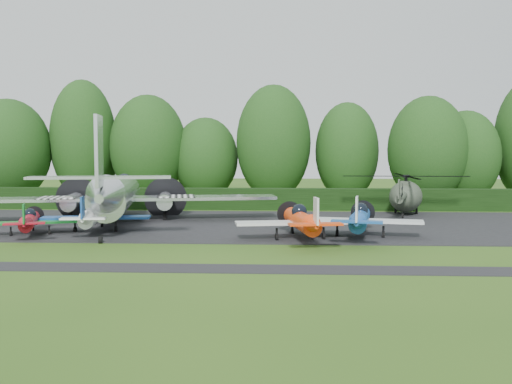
{
  "coord_description": "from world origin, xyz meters",
  "views": [
    {
      "loc": [
        4.88,
        -32.32,
        5.58
      ],
      "look_at": [
        2.78,
        9.5,
        2.5
      ],
      "focal_mm": 40.0,
      "sensor_mm": 36.0,
      "label": 1
    }
  ],
  "objects_px": {
    "helicopter": "(406,194)",
    "light_plane_red": "(30,221)",
    "light_plane_blue": "(360,219)",
    "light_plane_white": "(95,216)",
    "light_plane_orange": "(301,220)",
    "transport_plane": "(115,195)"
  },
  "relations": [
    {
      "from": "helicopter",
      "to": "light_plane_red",
      "type": "bearing_deg",
      "value": -169.44
    },
    {
      "from": "light_plane_blue",
      "to": "helicopter",
      "type": "relative_size",
      "value": 0.66
    },
    {
      "from": "light_plane_red",
      "to": "light_plane_blue",
      "type": "distance_m",
      "value": 21.27
    },
    {
      "from": "light_plane_white",
      "to": "light_plane_orange",
      "type": "relative_size",
      "value": 0.91
    },
    {
      "from": "light_plane_blue",
      "to": "helicopter",
      "type": "distance_m",
      "value": 14.37
    },
    {
      "from": "light_plane_red",
      "to": "light_plane_orange",
      "type": "xyz_separation_m",
      "value": [
        17.53,
        -1.05,
        0.26
      ]
    },
    {
      "from": "transport_plane",
      "to": "light_plane_red",
      "type": "xyz_separation_m",
      "value": [
        -3.7,
        -6.42,
        -1.2
      ]
    },
    {
      "from": "light_plane_red",
      "to": "light_plane_orange",
      "type": "bearing_deg",
      "value": 15.7
    },
    {
      "from": "light_plane_orange",
      "to": "light_plane_blue",
      "type": "xyz_separation_m",
      "value": [
        3.74,
        1.37,
        -0.02
      ]
    },
    {
      "from": "light_plane_white",
      "to": "light_plane_orange",
      "type": "bearing_deg",
      "value": -3.44
    },
    {
      "from": "light_plane_red",
      "to": "light_plane_blue",
      "type": "xyz_separation_m",
      "value": [
        21.27,
        0.31,
        0.24
      ]
    },
    {
      "from": "transport_plane",
      "to": "light_plane_blue",
      "type": "xyz_separation_m",
      "value": [
        17.57,
        -6.1,
        -0.96
      ]
    },
    {
      "from": "light_plane_blue",
      "to": "light_plane_white",
      "type": "bearing_deg",
      "value": 165.28
    },
    {
      "from": "light_plane_orange",
      "to": "light_plane_blue",
      "type": "relative_size",
      "value": 1.02
    },
    {
      "from": "light_plane_white",
      "to": "helicopter",
      "type": "height_order",
      "value": "helicopter"
    },
    {
      "from": "light_plane_blue",
      "to": "transport_plane",
      "type": "bearing_deg",
      "value": 150.54
    },
    {
      "from": "light_plane_white",
      "to": "light_plane_blue",
      "type": "bearing_deg",
      "value": 3.28
    },
    {
      "from": "transport_plane",
      "to": "light_plane_red",
      "type": "bearing_deg",
      "value": -109.22
    },
    {
      "from": "light_plane_orange",
      "to": "light_plane_blue",
      "type": "height_order",
      "value": "light_plane_orange"
    },
    {
      "from": "transport_plane",
      "to": "light_plane_red",
      "type": "relative_size",
      "value": 3.73
    },
    {
      "from": "light_plane_white",
      "to": "helicopter",
      "type": "bearing_deg",
      "value": 34.74
    },
    {
      "from": "transport_plane",
      "to": "helicopter",
      "type": "xyz_separation_m",
      "value": [
        23.22,
        7.1,
        -0.36
      ]
    }
  ]
}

